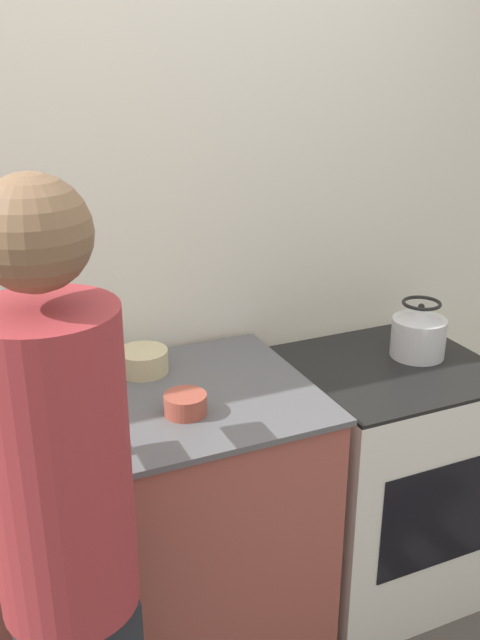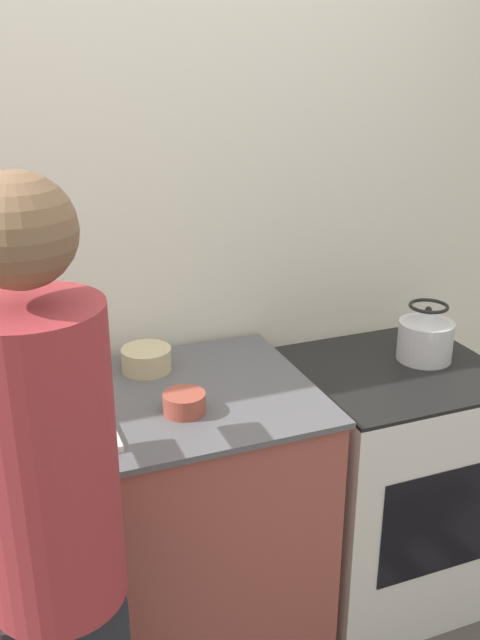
% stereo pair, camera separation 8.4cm
% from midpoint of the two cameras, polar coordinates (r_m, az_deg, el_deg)
% --- Properties ---
extents(wall_back, '(8.00, 0.05, 2.60)m').
position_cam_midpoint_polar(wall_back, '(2.33, -10.95, 6.32)').
color(wall_back, silver).
rests_on(wall_back, ground_plane).
extents(counter, '(1.60, 0.68, 0.92)m').
position_cam_midpoint_polar(counter, '(2.31, -15.52, -17.86)').
color(counter, '#9E4C42').
rests_on(counter, ground_plane).
extents(oven, '(0.64, 0.61, 0.88)m').
position_cam_midpoint_polar(oven, '(2.64, 10.47, -12.25)').
color(oven, silver).
rests_on(oven, ground_plane).
extents(person, '(0.32, 0.57, 1.69)m').
position_cam_midpoint_polar(person, '(1.59, -15.33, -16.55)').
color(person, '#22252C').
rests_on(person, ground_plane).
extents(cutting_board, '(0.33, 0.20, 0.02)m').
position_cam_midpoint_polar(cutting_board, '(1.92, -15.80, -9.74)').
color(cutting_board, silver).
rests_on(cutting_board, counter).
extents(knife, '(0.25, 0.06, 0.01)m').
position_cam_midpoint_polar(knife, '(1.93, -16.44, -9.24)').
color(knife, silver).
rests_on(knife, cutting_board).
extents(kettle, '(0.18, 0.18, 0.20)m').
position_cam_midpoint_polar(kettle, '(2.48, 13.17, -1.04)').
color(kettle, silver).
rests_on(kettle, oven).
extents(bowl_prep, '(0.16, 0.16, 0.07)m').
position_cam_midpoint_polar(bowl_prep, '(2.27, -8.82, -3.28)').
color(bowl_prep, '#C6B789').
rests_on(bowl_prep, counter).
extents(bowl_mixing, '(0.12, 0.12, 0.06)m').
position_cam_midpoint_polar(bowl_mixing, '(2.01, -5.59, -6.72)').
color(bowl_mixing, '#9E4738').
rests_on(bowl_mixing, counter).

